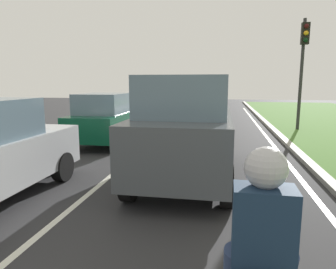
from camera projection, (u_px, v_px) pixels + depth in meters
ground_plane at (172, 141)px, 11.34m from camera, size 60.00×60.00×0.00m
lane_line_center at (153, 141)px, 11.46m from camera, size 0.12×32.00×0.01m
lane_line_right_edge at (273, 145)px, 10.72m from camera, size 0.12×32.00×0.01m
curb_right at (288, 144)px, 10.62m from camera, size 0.24×48.00×0.12m
car_suv_ahead at (187, 128)px, 6.75m from camera, size 1.97×4.50×2.28m
car_hatchback_far at (105, 119)px, 10.80m from camera, size 1.77×3.72×1.78m
rider_person at (263, 227)px, 2.04m from camera, size 0.51×0.41×1.16m
traffic_light_near_right at (303, 55)px, 13.25m from camera, size 0.32×0.50×4.88m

